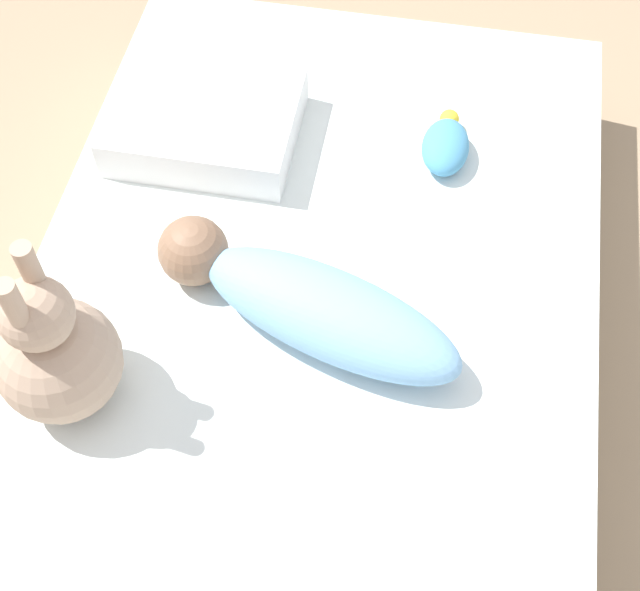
{
  "coord_description": "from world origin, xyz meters",
  "views": [
    {
      "loc": [
        -0.92,
        -0.18,
        1.62
      ],
      "look_at": [
        -0.05,
        -0.03,
        0.28
      ],
      "focal_mm": 50.0,
      "sensor_mm": 36.0,
      "label": 1
    }
  ],
  "objects": [
    {
      "name": "swaddled_baby",
      "position": [
        -0.08,
        -0.01,
        0.29
      ],
      "size": [
        0.31,
        0.6,
        0.13
      ],
      "rotation": [
        0.0,
        0.0,
        1.26
      ],
      "color": "#7FB7E5",
      "rests_on": "bed_mattress"
    },
    {
      "name": "pillow",
      "position": [
        0.34,
        0.29,
        0.27
      ],
      "size": [
        0.3,
        0.38,
        0.09
      ],
      "color": "white",
      "rests_on": "bed_mattress"
    },
    {
      "name": "bed_mattress",
      "position": [
        0.0,
        0.0,
        0.11
      ],
      "size": [
        1.58,
        1.07,
        0.23
      ],
      "color": "white",
      "rests_on": "ground_plane"
    },
    {
      "name": "bunny_plush",
      "position": [
        -0.28,
        0.37,
        0.36
      ],
      "size": [
        0.21,
        0.21,
        0.37
      ],
      "color": "tan",
      "rests_on": "bed_mattress"
    },
    {
      "name": "turtle_plush",
      "position": [
        0.38,
        -0.21,
        0.26
      ],
      "size": [
        0.18,
        0.1,
        0.07
      ],
      "color": "#4C99C6",
      "rests_on": "bed_mattress"
    },
    {
      "name": "ground_plane",
      "position": [
        0.0,
        0.0,
        0.0
      ],
      "size": [
        12.0,
        12.0,
        0.0
      ],
      "primitive_type": "plane",
      "color": "#9E8466"
    }
  ]
}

